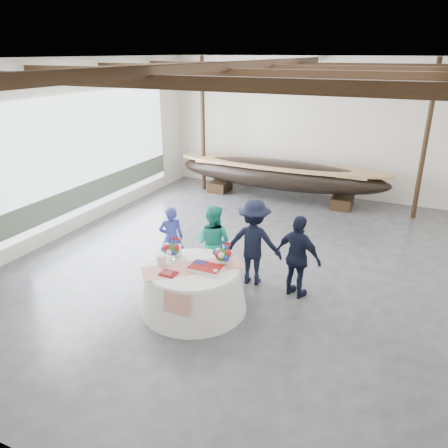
% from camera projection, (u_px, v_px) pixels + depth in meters
% --- Properties ---
extents(floor, '(10.00, 12.00, 0.01)m').
position_uv_depth(floor, '(243.00, 262.00, 10.28)').
color(floor, '#3D3D42').
rests_on(floor, ground).
extents(wall_back, '(10.00, 0.02, 4.50)m').
position_uv_depth(wall_back, '(312.00, 128.00, 14.52)').
color(wall_back, silver).
rests_on(wall_back, ground).
extents(wall_front, '(10.00, 0.02, 4.50)m').
position_uv_depth(wall_front, '(20.00, 306.00, 4.37)').
color(wall_front, silver).
rests_on(wall_front, ground).
extents(wall_left, '(0.02, 12.00, 4.50)m').
position_uv_depth(wall_left, '(67.00, 149.00, 11.38)').
color(wall_left, silver).
rests_on(wall_left, ground).
extents(ceiling, '(10.00, 12.00, 0.01)m').
position_uv_depth(ceiling, '(246.00, 58.00, 8.62)').
color(ceiling, white).
rests_on(ceiling, wall_back).
extents(pavilion_structure, '(9.80, 11.76, 4.50)m').
position_uv_depth(pavilion_structure, '(260.00, 82.00, 9.50)').
color(pavilion_structure, black).
rests_on(pavilion_structure, ground).
extents(open_bay, '(0.03, 7.00, 3.20)m').
position_uv_depth(open_bay, '(96.00, 157.00, 12.36)').
color(open_bay, silver).
rests_on(open_bay, ground).
extents(longboat_display, '(7.11, 1.42, 1.33)m').
position_uv_depth(longboat_display, '(279.00, 174.00, 14.36)').
color(longboat_display, black).
rests_on(longboat_display, ground).
extents(banquet_table, '(2.03, 2.03, 0.87)m').
position_uv_depth(banquet_table, '(193.00, 288.00, 8.29)').
color(banquet_table, silver).
rests_on(banquet_table, ground).
extents(tabletop_items, '(1.78, 1.65, 0.40)m').
position_uv_depth(tabletop_items, '(194.00, 256.00, 8.24)').
color(tabletop_items, red).
rests_on(tabletop_items, banquet_table).
extents(guest_woman_blue, '(0.65, 0.61, 1.49)m').
position_uv_depth(guest_woman_blue, '(171.00, 238.00, 9.71)').
color(guest_woman_blue, navy).
rests_on(guest_woman_blue, ground).
extents(guest_woman_teal, '(0.82, 0.64, 1.69)m').
position_uv_depth(guest_woman_teal, '(213.00, 243.00, 9.25)').
color(guest_woman_teal, teal).
rests_on(guest_woman_teal, ground).
extents(guest_man_left, '(1.28, 0.85, 1.85)m').
position_uv_depth(guest_man_left, '(254.00, 242.00, 9.07)').
color(guest_man_left, black).
rests_on(guest_man_left, ground).
extents(guest_man_right, '(1.09, 0.70, 1.72)m').
position_uv_depth(guest_man_right, '(298.00, 257.00, 8.57)').
color(guest_man_right, black).
rests_on(guest_man_right, ground).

